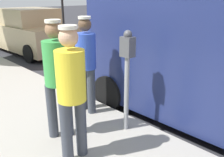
# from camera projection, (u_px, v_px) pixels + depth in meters

# --- Properties ---
(ground_plane) EXTENTS (80.00, 80.00, 0.00)m
(ground_plane) POSITION_uv_depth(u_px,v_px,m) (139.00, 97.00, 5.24)
(ground_plane) COLOR #2D2D33
(parking_meter_near) EXTENTS (0.14, 0.18, 1.52)m
(parking_meter_near) POSITION_uv_depth(u_px,v_px,m) (127.00, 65.00, 3.38)
(parking_meter_near) COLOR gray
(parking_meter_near) RESTS_ON sidewalk_slab
(pedestrian_in_blue) EXTENTS (0.34, 0.36, 1.65)m
(pedestrian_in_blue) POSITION_uv_depth(u_px,v_px,m) (86.00, 60.00, 4.01)
(pedestrian_in_blue) COLOR #383D47
(pedestrian_in_blue) RESTS_ON sidewalk_slab
(pedestrian_in_green) EXTENTS (0.34, 0.34, 1.68)m
(pedestrian_in_green) POSITION_uv_depth(u_px,v_px,m) (57.00, 74.00, 3.24)
(pedestrian_in_green) COLOR #383D47
(pedestrian_in_green) RESTS_ON sidewalk_slab
(pedestrian_in_yellow) EXTENTS (0.36, 0.34, 1.66)m
(pedestrian_in_yellow) POSITION_uv_depth(u_px,v_px,m) (71.00, 88.00, 2.76)
(pedestrian_in_yellow) COLOR #383D47
(pedestrian_in_yellow) RESTS_ON sidewalk_slab
(parked_sedan_behind) EXTENTS (2.10, 4.47, 1.65)m
(parked_sedan_behind) POSITION_uv_depth(u_px,v_px,m) (28.00, 32.00, 9.32)
(parked_sedan_behind) COLOR tan
(parked_sedan_behind) RESTS_ON ground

